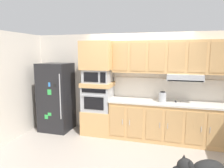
% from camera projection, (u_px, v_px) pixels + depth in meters
% --- Properties ---
extents(ground_plane, '(9.60, 9.60, 0.00)m').
position_uv_depth(ground_plane, '(129.00, 151.00, 4.27)').
color(ground_plane, '#9E9389').
extents(back_kitchen_wall, '(6.20, 0.12, 2.50)m').
position_uv_depth(back_kitchen_wall, '(138.00, 84.00, 5.13)').
color(back_kitchen_wall, beige).
rests_on(back_kitchen_wall, ground).
extents(side_panel_left, '(0.12, 7.10, 2.50)m').
position_uv_depth(side_panel_left, '(13.00, 86.00, 4.84)').
color(side_panel_left, beige).
rests_on(side_panel_left, ground).
extents(refrigerator, '(0.76, 0.73, 1.76)m').
position_uv_depth(refrigerator, '(56.00, 97.00, 5.34)').
color(refrigerator, black).
rests_on(refrigerator, ground).
extents(oven_base_cabinet, '(0.74, 0.62, 0.60)m').
position_uv_depth(oven_base_cabinet, '(98.00, 121.00, 5.19)').
color(oven_base_cabinet, tan).
rests_on(oven_base_cabinet, ground).
extents(built_in_oven, '(0.70, 0.62, 0.60)m').
position_uv_depth(built_in_oven, '(98.00, 98.00, 5.10)').
color(built_in_oven, '#A8AAAF').
rests_on(built_in_oven, oven_base_cabinet).
extents(appliance_mid_shelf, '(0.74, 0.62, 0.10)m').
position_uv_depth(appliance_mid_shelf, '(98.00, 84.00, 5.05)').
color(appliance_mid_shelf, tan).
rests_on(appliance_mid_shelf, built_in_oven).
extents(microwave, '(0.64, 0.54, 0.32)m').
position_uv_depth(microwave, '(98.00, 76.00, 5.01)').
color(microwave, '#A8AAAF').
rests_on(microwave, appliance_mid_shelf).
extents(appliance_upper_cabinet, '(0.74, 0.62, 0.68)m').
position_uv_depth(appliance_upper_cabinet, '(97.00, 55.00, 4.94)').
color(appliance_upper_cabinet, tan).
rests_on(appliance_upper_cabinet, microwave).
extents(lower_cabinet_run, '(2.93, 0.63, 0.88)m').
position_uv_depth(lower_cabinet_run, '(174.00, 123.00, 4.67)').
color(lower_cabinet_run, tan).
rests_on(lower_cabinet_run, ground).
extents(countertop_slab, '(2.97, 0.64, 0.04)m').
position_uv_depth(countertop_slab, '(174.00, 103.00, 4.60)').
color(countertop_slab, beige).
rests_on(countertop_slab, lower_cabinet_run).
extents(backsplash_panel, '(2.97, 0.02, 0.50)m').
position_uv_depth(backsplash_panel, '(175.00, 89.00, 4.84)').
color(backsplash_panel, silver).
rests_on(backsplash_panel, countertop_slab).
extents(upper_cabinet_with_hood, '(2.93, 0.48, 0.88)m').
position_uv_depth(upper_cabinet_with_hood, '(177.00, 58.00, 4.57)').
color(upper_cabinet_with_hood, tan).
rests_on(upper_cabinet_with_hood, backsplash_panel).
extents(screwdriver, '(0.14, 0.13, 0.03)m').
position_uv_depth(screwdriver, '(176.00, 101.00, 4.62)').
color(screwdriver, black).
rests_on(screwdriver, countertop_slab).
extents(electric_kettle, '(0.17, 0.17, 0.24)m').
position_uv_depth(electric_kettle, '(162.00, 97.00, 4.61)').
color(electric_kettle, '#A8AAAF').
rests_on(electric_kettle, countertop_slab).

